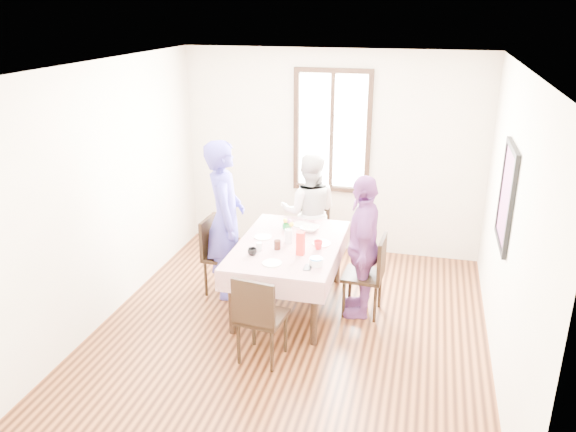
# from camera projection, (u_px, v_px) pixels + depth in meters

# --- Properties ---
(ground) EXTENTS (4.50, 4.50, 0.00)m
(ground) POSITION_uv_depth(u_px,v_px,m) (291.00, 330.00, 5.95)
(ground) COLOR black
(ground) RESTS_ON ground
(back_wall) EXTENTS (4.00, 0.00, 4.00)m
(back_wall) POSITION_uv_depth(u_px,v_px,m) (332.00, 153.00, 7.52)
(back_wall) COLOR beige
(back_wall) RESTS_ON ground
(right_wall) EXTENTS (0.00, 4.50, 4.50)m
(right_wall) POSITION_uv_depth(u_px,v_px,m) (510.00, 228.00, 5.02)
(right_wall) COLOR beige
(right_wall) RESTS_ON ground
(window_frame) EXTENTS (1.02, 0.06, 1.62)m
(window_frame) POSITION_uv_depth(u_px,v_px,m) (332.00, 131.00, 7.40)
(window_frame) COLOR black
(window_frame) RESTS_ON back_wall
(window_pane) EXTENTS (0.90, 0.02, 1.50)m
(window_pane) POSITION_uv_depth(u_px,v_px,m) (332.00, 131.00, 7.41)
(window_pane) COLOR white
(window_pane) RESTS_ON back_wall
(art_poster) EXTENTS (0.04, 0.76, 0.96)m
(art_poster) POSITION_uv_depth(u_px,v_px,m) (507.00, 196.00, 5.23)
(art_poster) COLOR red
(art_poster) RESTS_ON right_wall
(dining_table) EXTENTS (0.98, 1.53, 0.75)m
(dining_table) POSITION_uv_depth(u_px,v_px,m) (289.00, 275.00, 6.31)
(dining_table) COLOR black
(dining_table) RESTS_ON ground
(tablecloth) EXTENTS (1.10, 1.65, 0.01)m
(tablecloth) POSITION_uv_depth(u_px,v_px,m) (289.00, 244.00, 6.18)
(tablecloth) COLOR #4F000B
(tablecloth) RESTS_ON dining_table
(chair_left) EXTENTS (0.44, 0.44, 0.91)m
(chair_left) POSITION_uv_depth(u_px,v_px,m) (224.00, 256.00, 6.60)
(chair_left) COLOR black
(chair_left) RESTS_ON ground
(chair_right) EXTENTS (0.44, 0.44, 0.91)m
(chair_right) POSITION_uv_depth(u_px,v_px,m) (363.00, 275.00, 6.14)
(chair_right) COLOR black
(chair_right) RESTS_ON ground
(chair_far) EXTENTS (0.47, 0.47, 0.91)m
(chair_far) POSITION_uv_depth(u_px,v_px,m) (309.00, 234.00, 7.24)
(chair_far) COLOR black
(chair_far) RESTS_ON ground
(chair_near) EXTENTS (0.47, 0.47, 0.91)m
(chair_near) POSITION_uv_depth(u_px,v_px,m) (262.00, 316.00, 5.33)
(chair_near) COLOR black
(chair_near) RESTS_ON ground
(person_left) EXTENTS (0.63, 0.78, 1.84)m
(person_left) POSITION_uv_depth(u_px,v_px,m) (224.00, 219.00, 6.44)
(person_left) COLOR #3D3696
(person_left) RESTS_ON ground
(person_far) EXTENTS (0.81, 0.68, 1.52)m
(person_far) POSITION_uv_depth(u_px,v_px,m) (309.00, 212.00, 7.11)
(person_far) COLOR beige
(person_far) RESTS_ON ground
(person_right) EXTENTS (0.46, 0.96, 1.58)m
(person_right) POSITION_uv_depth(u_px,v_px,m) (362.00, 246.00, 6.03)
(person_right) COLOR #763A7B
(person_right) RESTS_ON ground
(mug_black) EXTENTS (0.12, 0.12, 0.08)m
(mug_black) POSITION_uv_depth(u_px,v_px,m) (252.00, 252.00, 5.88)
(mug_black) COLOR black
(mug_black) RESTS_ON tablecloth
(mug_flag) EXTENTS (0.11, 0.11, 0.09)m
(mug_flag) POSITION_uv_depth(u_px,v_px,m) (318.00, 245.00, 6.02)
(mug_flag) COLOR red
(mug_flag) RESTS_ON tablecloth
(mug_green) EXTENTS (0.11, 0.11, 0.08)m
(mug_green) POSITION_uv_depth(u_px,v_px,m) (287.00, 227.00, 6.52)
(mug_green) COLOR #0C7226
(mug_green) RESTS_ON tablecloth
(serving_bowl) EXTENTS (0.24, 0.24, 0.05)m
(serving_bowl) POSITION_uv_depth(u_px,v_px,m) (310.00, 229.00, 6.51)
(serving_bowl) COLOR white
(serving_bowl) RESTS_ON tablecloth
(juice_carton) EXTENTS (0.08, 0.08, 0.25)m
(juice_carton) POSITION_uv_depth(u_px,v_px,m) (301.00, 243.00, 5.86)
(juice_carton) COLOR red
(juice_carton) RESTS_ON tablecloth
(butter_tub) EXTENTS (0.14, 0.14, 0.07)m
(butter_tub) POSITION_uv_depth(u_px,v_px,m) (316.00, 262.00, 5.65)
(butter_tub) COLOR white
(butter_tub) RESTS_ON tablecloth
(jam_jar) EXTENTS (0.07, 0.07, 0.10)m
(jam_jar) POSITION_uv_depth(u_px,v_px,m) (277.00, 245.00, 6.02)
(jam_jar) COLOR black
(jam_jar) RESTS_ON tablecloth
(drinking_glass) EXTENTS (0.06, 0.06, 0.09)m
(drinking_glass) POSITION_uv_depth(u_px,v_px,m) (259.00, 247.00, 5.98)
(drinking_glass) COLOR silver
(drinking_glass) RESTS_ON tablecloth
(smartphone) EXTENTS (0.07, 0.15, 0.01)m
(smartphone) POSITION_uv_depth(u_px,v_px,m) (308.00, 267.00, 5.61)
(smartphone) COLOR black
(smartphone) RESTS_ON tablecloth
(flower_vase) EXTENTS (0.08, 0.08, 0.16)m
(flower_vase) POSITION_uv_depth(u_px,v_px,m) (288.00, 236.00, 6.16)
(flower_vase) COLOR silver
(flower_vase) RESTS_ON tablecloth
(plate_left) EXTENTS (0.20, 0.20, 0.01)m
(plate_left) POSITION_uv_depth(u_px,v_px,m) (263.00, 237.00, 6.33)
(plate_left) COLOR white
(plate_left) RESTS_ON tablecloth
(plate_right) EXTENTS (0.20, 0.20, 0.01)m
(plate_right) POSITION_uv_depth(u_px,v_px,m) (321.00, 243.00, 6.16)
(plate_right) COLOR white
(plate_right) RESTS_ON tablecloth
(plate_far) EXTENTS (0.20, 0.20, 0.01)m
(plate_far) POSITION_uv_depth(u_px,v_px,m) (300.00, 224.00, 6.69)
(plate_far) COLOR white
(plate_far) RESTS_ON tablecloth
(plate_near) EXTENTS (0.20, 0.20, 0.01)m
(plate_near) POSITION_uv_depth(u_px,v_px,m) (272.00, 263.00, 5.70)
(plate_near) COLOR white
(plate_near) RESTS_ON tablecloth
(butter_lid) EXTENTS (0.12, 0.12, 0.01)m
(butter_lid) POSITION_uv_depth(u_px,v_px,m) (316.00, 258.00, 5.64)
(butter_lid) COLOR blue
(butter_lid) RESTS_ON butter_tub
(flower_bunch) EXTENTS (0.09, 0.09, 0.10)m
(flower_bunch) POSITION_uv_depth(u_px,v_px,m) (288.00, 225.00, 6.12)
(flower_bunch) COLOR yellow
(flower_bunch) RESTS_ON flower_vase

